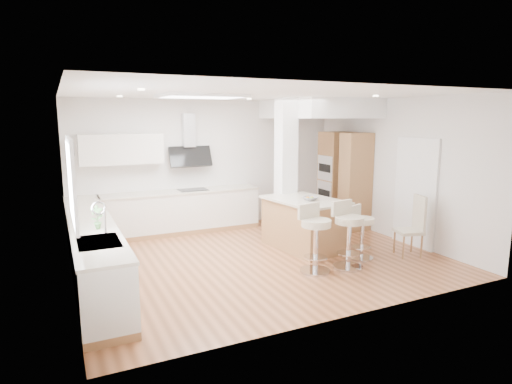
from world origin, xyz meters
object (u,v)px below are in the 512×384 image
peninsula (304,223)px  bar_stool_c (361,229)px  dining_chair (414,224)px  bar_stool_b (348,231)px  bar_stool_a (315,234)px

peninsula → bar_stool_c: (0.56, -0.94, 0.05)m
bar_stool_c → dining_chair: dining_chair is taller
peninsula → dining_chair: bearing=-46.2°
peninsula → bar_stool_b: bar_stool_b is taller
bar_stool_b → bar_stool_c: size_ratio=1.18×
bar_stool_b → bar_stool_c: bar_stool_b is taller
peninsula → dining_chair: size_ratio=1.54×
bar_stool_b → dining_chair: 1.44m
bar_stool_a → bar_stool_b: bar_stool_b is taller
bar_stool_a → dining_chair: (2.03, -0.06, -0.03)m
bar_stool_a → dining_chair: bearing=-11.6°
bar_stool_c → dining_chair: 0.99m
bar_stool_a → bar_stool_b: bearing=-16.7°
dining_chair → bar_stool_b: bearing=-163.0°
peninsula → bar_stool_b: size_ratio=1.53×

